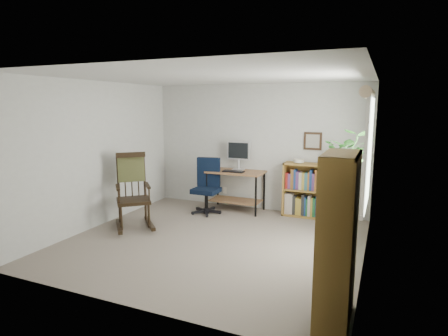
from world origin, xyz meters
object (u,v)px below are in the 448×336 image
at_px(office_chair, 206,186).
at_px(tall_bookshelf, 337,240).
at_px(rocking_chair, 133,191).
at_px(low_bookshelf, 309,190).
at_px(desk, 236,191).

height_order(office_chair, tall_bookshelf, tall_bookshelf).
bearing_deg(office_chair, rocking_chair, -132.40).
distance_m(office_chair, tall_bookshelf, 3.82).
xyz_separation_m(rocking_chair, low_bookshelf, (2.54, 1.75, -0.14)).
bearing_deg(office_chair, tall_bookshelf, -56.90).
xyz_separation_m(desk, tall_bookshelf, (2.24, -3.14, 0.42)).
bearing_deg(desk, tall_bookshelf, -54.56).
bearing_deg(rocking_chair, low_bookshelf, -7.05).
bearing_deg(low_bookshelf, desk, -175.02).
bearing_deg(tall_bookshelf, desk, 125.44).
distance_m(desk, office_chair, 0.62).
distance_m(office_chair, rocking_chair, 1.42).
xyz_separation_m(desk, low_bookshelf, (1.38, 0.12, 0.11)).
distance_m(desk, rocking_chair, 2.02).
bearing_deg(rocking_chair, desk, 12.90).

